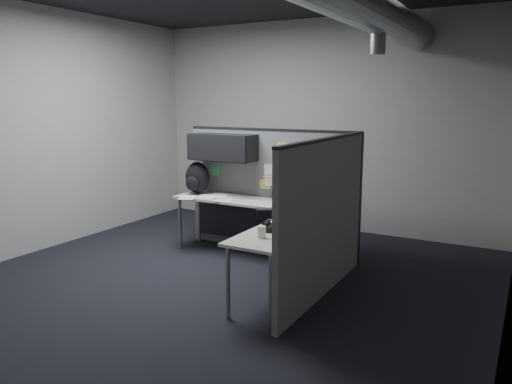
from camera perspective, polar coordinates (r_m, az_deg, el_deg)
The scene contains 12 objects.
room at distance 5.02m, azimuth 1.42°, elevation 11.64°, with size 5.62×5.62×3.22m.
partition_back at distance 6.56m, azimuth 0.13°, elevation 1.76°, with size 2.44×0.42×1.63m.
partition_right at distance 5.13m, azimuth 7.86°, elevation -2.88°, with size 0.07×2.23×1.63m.
desk at distance 5.99m, azimuth 1.00°, elevation -2.84°, with size 2.31×2.11×0.73m.
monitor at distance 5.91m, azimuth 7.07°, elevation 0.24°, with size 0.53×0.53×0.43m.
keyboard at distance 5.72m, azimuth 2.17°, elevation -2.10°, with size 0.44×0.36×0.04m.
mouse at distance 5.40m, azimuth 3.91°, elevation -2.88°, with size 0.29×0.31×0.05m.
phone at distance 4.91m, azimuth 1.85°, elevation -4.02°, with size 0.22×0.23×0.10m.
bottles at distance 4.60m, azimuth 2.88°, elevation -5.04°, with size 0.15×0.16×0.09m.
cup at distance 4.66m, azimuth 0.64°, elevation -4.57°, with size 0.08×0.08×0.11m, color beige.
papers at distance 6.55m, azimuth -5.33°, elevation -0.61°, with size 0.76×0.62×0.01m.
backpack at distance 6.83m, azimuth -6.76°, elevation 1.57°, with size 0.41×0.39×0.44m.
Camera 1 is at (2.90, -4.44, 2.00)m, focal length 35.00 mm.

